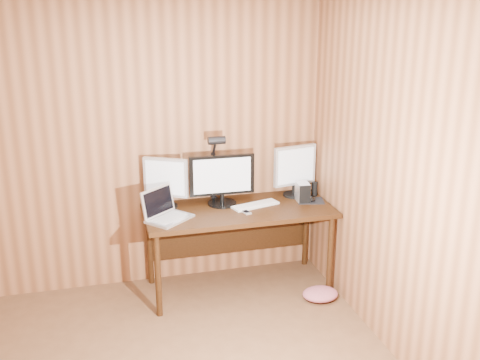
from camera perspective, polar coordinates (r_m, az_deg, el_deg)
name	(u,v)px	position (r m, az deg, el deg)	size (l,w,h in m)	color
room_shell	(146,240)	(2.96, -9.57, -6.06)	(4.00, 4.00, 4.00)	brown
desk	(236,219)	(4.90, -0.37, -3.96)	(1.60, 0.70, 0.75)	black
monitor_center	(222,179)	(4.82, -1.85, 0.09)	(0.57, 0.25, 0.44)	black
monitor_left	(166,181)	(4.78, -7.55, -0.12)	(0.36, 0.22, 0.44)	black
monitor_right	(295,169)	(5.05, 5.59, 1.10)	(0.41, 0.20, 0.47)	black
laptop	(165,211)	(4.59, -7.65, -3.18)	(0.44, 0.43, 0.25)	silver
keyboard	(255,205)	(4.85, 1.57, -2.55)	(0.44, 0.24, 0.02)	silver
mousepad	(310,201)	(5.01, 7.15, -2.09)	(0.23, 0.19, 0.00)	black
mouse	(310,198)	(5.00, 7.16, -1.86)	(0.07, 0.12, 0.04)	black
hard_drive	(303,192)	(4.97, 6.38, -1.22)	(0.12, 0.16, 0.17)	silver
phone	(246,212)	(4.69, 0.63, -3.28)	(0.08, 0.11, 0.01)	silver
speaker	(315,189)	(5.13, 7.58, -0.90)	(0.05, 0.05, 0.13)	black
desk_lamp	(215,158)	(4.85, -2.54, 2.25)	(0.15, 0.21, 0.64)	black
fabric_pile	(320,294)	(4.94, 8.15, -11.40)	(0.31, 0.25, 0.10)	#B55767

